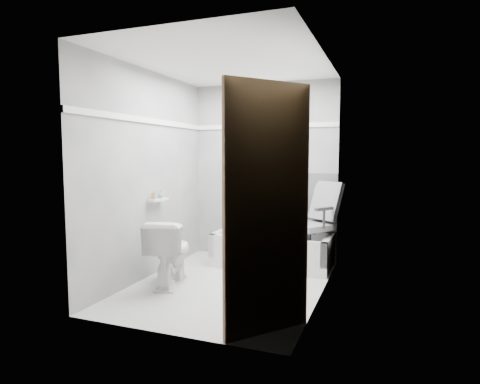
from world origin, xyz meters
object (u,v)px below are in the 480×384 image
at_px(toilet, 170,252).
at_px(door, 290,217).
at_px(bathtub, 272,249).
at_px(office_chair, 309,220).
at_px(soap_bottle_a, 154,195).
at_px(soap_bottle_b, 160,194).

relative_size(toilet, door, 0.37).
xyz_separation_m(bathtub, office_chair, (0.47, 0.05, 0.40)).
distance_m(bathtub, door, 2.46).
relative_size(soap_bottle_a, soap_bottle_b, 1.22).
bearing_deg(bathtub, toilet, -126.88).
relative_size(office_chair, toilet, 1.34).
bearing_deg(bathtub, office_chair, 6.11).
distance_m(door, soap_bottle_b, 2.39).
bearing_deg(door, soap_bottle_a, 146.22).
distance_m(soap_bottle_a, soap_bottle_b, 0.14).
height_order(toilet, door, door).
height_order(soap_bottle_a, soap_bottle_b, soap_bottle_a).
xyz_separation_m(toilet, soap_bottle_a, (-0.32, 0.21, 0.61)).
distance_m(door, soap_bottle_a, 2.31).
relative_size(door, soap_bottle_b, 22.55).
xyz_separation_m(bathtub, soap_bottle_a, (-1.17, -0.93, 0.76)).
xyz_separation_m(office_chair, soap_bottle_a, (-1.64, -0.98, 0.36)).
relative_size(office_chair, door, 0.49).
relative_size(toilet, soap_bottle_b, 8.27).
height_order(bathtub, office_chair, office_chair).
bearing_deg(soap_bottle_a, door, -33.78).
distance_m(toilet, door, 2.03).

